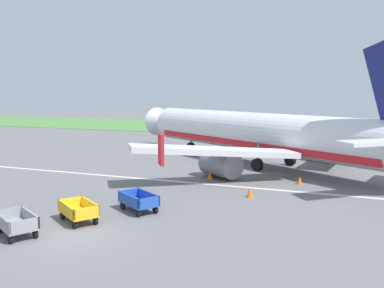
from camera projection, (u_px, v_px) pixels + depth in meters
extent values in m
plane|color=slate|center=(76.00, 235.00, 19.61)|extent=(220.00, 220.00, 0.00)
cube|color=#518442|center=(279.00, 129.00, 77.25)|extent=(220.00, 28.00, 0.06)
cube|color=silver|center=(178.00, 182.00, 31.41)|extent=(120.00, 0.36, 0.01)
cylinder|color=silver|center=(255.00, 132.00, 38.76)|extent=(27.23, 19.34, 3.70)
cube|color=red|center=(255.00, 142.00, 38.88)|extent=(24.61, 17.56, 0.56)
cone|color=silver|center=(163.00, 122.00, 51.95)|extent=(4.65, 4.78, 3.63)
cube|color=silver|center=(216.00, 151.00, 30.64)|extent=(12.12, 9.62, 1.35)
cube|color=red|center=(161.00, 150.00, 24.60)|extent=(0.80, 1.01, 1.90)
cylinder|color=gray|center=(221.00, 164.00, 32.71)|extent=(3.83, 3.50, 2.10)
cube|color=silver|center=(344.00, 137.00, 40.44)|extent=(4.98, 13.26, 1.35)
cylinder|color=gray|center=(324.00, 150.00, 40.68)|extent=(3.83, 3.50, 2.10)
cube|color=silver|center=(378.00, 142.00, 25.61)|extent=(5.17, 4.68, 0.24)
cylinder|color=#4C4C51|center=(191.00, 138.00, 47.35)|extent=(0.20, 0.20, 2.04)
cylinder|color=black|center=(191.00, 147.00, 47.48)|extent=(1.17, 0.97, 1.10)
cylinder|color=#4C4C51|center=(257.00, 153.00, 35.66)|extent=(0.20, 0.20, 2.04)
cylinder|color=black|center=(257.00, 165.00, 35.79)|extent=(1.17, 0.97, 1.10)
cylinder|color=#4C4C51|center=(290.00, 149.00, 38.25)|extent=(0.20, 0.20, 2.04)
cylinder|color=black|center=(290.00, 160.00, 38.38)|extent=(1.17, 0.97, 1.10)
cube|color=gray|center=(17.00, 226.00, 19.53)|extent=(2.87, 2.44, 0.08)
cube|color=gray|center=(2.00, 222.00, 19.08)|extent=(2.23, 1.31, 0.55)
cube|color=gray|center=(30.00, 217.00, 19.91)|extent=(2.23, 1.31, 0.55)
cube|color=gray|center=(9.00, 214.00, 20.41)|extent=(0.77, 1.27, 0.55)
cube|color=gray|center=(24.00, 226.00, 18.58)|extent=(0.77, 1.27, 0.55)
cylinder|color=#2D2D33|center=(6.00, 218.00, 20.91)|extent=(0.91, 0.56, 0.08)
cylinder|color=black|center=(23.00, 224.00, 20.64)|extent=(0.46, 0.35, 0.44)
cylinder|color=black|center=(11.00, 239.00, 18.50)|extent=(0.46, 0.35, 0.44)
cylinder|color=black|center=(35.00, 234.00, 19.21)|extent=(0.46, 0.35, 0.44)
cube|color=gold|center=(78.00, 213.00, 21.58)|extent=(2.86, 2.55, 0.08)
cube|color=gold|center=(66.00, 209.00, 21.16)|extent=(2.14, 1.46, 0.55)
cube|color=gold|center=(90.00, 205.00, 21.91)|extent=(2.14, 1.46, 0.55)
cube|color=gold|center=(71.00, 203.00, 22.51)|extent=(0.85, 1.22, 0.55)
cube|color=gold|center=(87.00, 213.00, 20.57)|extent=(0.85, 1.22, 0.55)
cylinder|color=#2D2D33|center=(67.00, 206.00, 23.04)|extent=(0.88, 0.62, 0.08)
cylinder|color=black|center=(63.00, 215.00, 22.04)|extent=(0.46, 0.38, 0.44)
cylinder|color=black|center=(82.00, 212.00, 22.69)|extent=(0.46, 0.38, 0.44)
cylinder|color=black|center=(74.00, 224.00, 20.53)|extent=(0.46, 0.38, 0.44)
cylinder|color=black|center=(95.00, 220.00, 21.18)|extent=(0.46, 0.38, 0.44)
cube|color=#234CB2|center=(139.00, 203.00, 23.53)|extent=(2.86, 2.52, 0.08)
cube|color=#234CB2|center=(129.00, 200.00, 23.11)|extent=(2.16, 1.43, 0.55)
cube|color=#234CB2|center=(148.00, 196.00, 23.88)|extent=(2.16, 1.43, 0.55)
cube|color=#234CB2|center=(129.00, 194.00, 24.45)|extent=(0.84, 1.23, 0.55)
cube|color=#234CB2|center=(149.00, 202.00, 22.54)|extent=(0.84, 1.23, 0.55)
cylinder|color=#2D2D33|center=(124.00, 197.00, 24.97)|extent=(0.89, 0.60, 0.08)
cylinder|color=black|center=(123.00, 206.00, 23.98)|extent=(0.46, 0.37, 0.44)
cylinder|color=black|center=(139.00, 202.00, 24.65)|extent=(0.46, 0.37, 0.44)
cylinder|color=black|center=(138.00, 213.00, 22.49)|extent=(0.46, 0.37, 0.44)
cylinder|color=black|center=(155.00, 210.00, 23.15)|extent=(0.46, 0.37, 0.44)
cone|color=orange|center=(250.00, 192.00, 26.73)|extent=(0.49, 0.49, 0.65)
cone|color=orange|center=(300.00, 180.00, 30.59)|extent=(0.43, 0.43, 0.57)
cone|color=orange|center=(210.00, 175.00, 32.28)|extent=(0.48, 0.48, 0.63)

